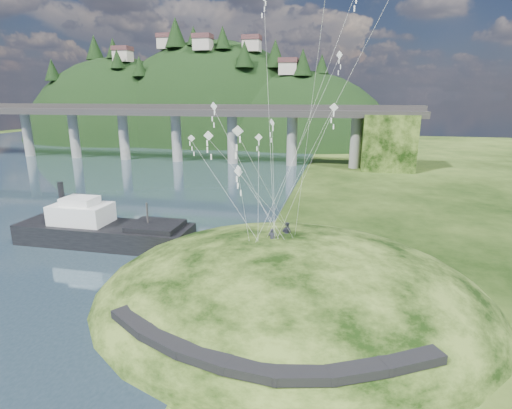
# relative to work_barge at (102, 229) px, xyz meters

# --- Properties ---
(ground) EXTENTS (320.00, 320.00, 0.00)m
(ground) POSITION_rel_work_barge_xyz_m (15.60, -9.67, -1.83)
(ground) COLOR black
(ground) RESTS_ON ground
(grass_hill) EXTENTS (36.00, 32.00, 13.00)m
(grass_hill) POSITION_rel_work_barge_xyz_m (23.60, -7.67, -3.33)
(grass_hill) COLOR black
(grass_hill) RESTS_ON ground
(footpath) EXTENTS (22.29, 5.84, 0.83)m
(footpath) POSITION_rel_work_barge_xyz_m (23.06, -19.41, 0.25)
(footpath) COLOR black
(footpath) RESTS_ON ground
(bridge) EXTENTS (160.00, 11.00, 15.00)m
(bridge) POSITION_rel_work_barge_xyz_m (-10.86, 60.40, 7.87)
(bridge) COLOR #2D2B2B
(bridge) RESTS_ON ground
(far_ridge) EXTENTS (153.00, 70.00, 94.50)m
(far_ridge) POSITION_rel_work_barge_xyz_m (-27.98, 112.50, -9.27)
(far_ridge) COLOR black
(far_ridge) RESTS_ON ground
(work_barge) EXTENTS (20.92, 5.79, 7.31)m
(work_barge) POSITION_rel_work_barge_xyz_m (0.00, 0.00, 0.00)
(work_barge) COLOR black
(work_barge) RESTS_ON ground
(wooden_dock) EXTENTS (15.97, 4.11, 1.13)m
(wooden_dock) POSITION_rel_work_barge_xyz_m (10.16, -1.27, -1.34)
(wooden_dock) COLOR #382117
(wooden_dock) RESTS_ON ground
(kite_flyers) EXTENTS (1.96, 2.78, 1.97)m
(kite_flyers) POSITION_rel_work_barge_xyz_m (22.56, -5.65, 4.05)
(kite_flyers) COLOR #272734
(kite_flyers) RESTS_ON ground
(kite_swarm) EXTENTS (17.83, 17.49, 19.30)m
(kite_swarm) POSITION_rel_work_barge_xyz_m (22.10, -6.59, 15.87)
(kite_swarm) COLOR white
(kite_swarm) RESTS_ON ground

